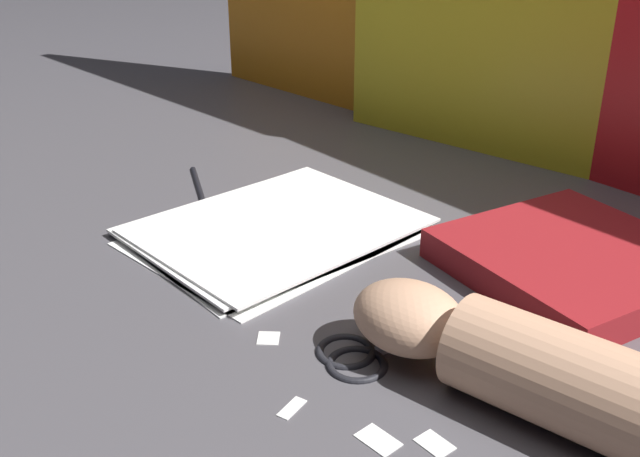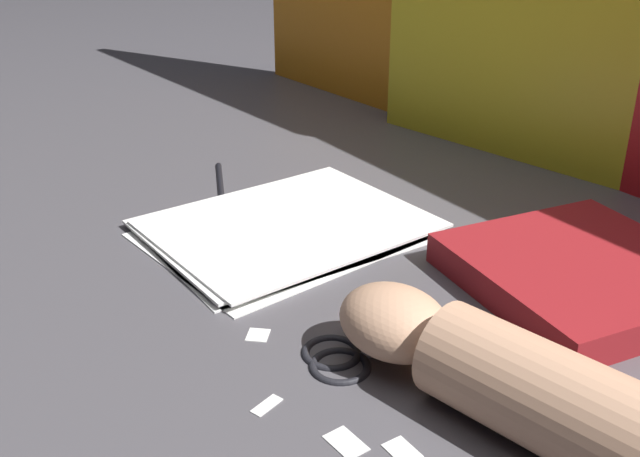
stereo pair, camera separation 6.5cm
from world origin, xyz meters
TOP-DOWN VIEW (x-y plane):
  - ground_plane at (0.00, 0.00)m, footprint 6.00×6.00m
  - backdrop_panel_center at (-0.00, 0.43)m, footprint 0.66×0.11m
  - paper_stack at (-0.08, 0.02)m, footprint 0.24×0.30m
  - book_closed at (0.19, 0.19)m, footprint 0.26×0.25m
  - scissors at (0.15, -0.06)m, footprint 0.12×0.16m
  - hand_forearm at (0.29, -0.02)m, footprint 0.33×0.12m
  - paper_scrap_near at (0.26, -0.11)m, footprint 0.03×0.02m
  - paper_scrap_mid at (0.16, -0.16)m, footprint 0.02×0.03m
  - paper_scrap_far at (0.23, -0.13)m, footprint 0.03×0.02m
  - paper_scrap_side at (0.07, -0.11)m, footprint 0.03×0.03m
  - pen at (-0.24, 0.03)m, footprint 0.15×0.08m

SIDE VIEW (x-z plane):
  - ground_plane at x=0.00m, z-range 0.00..0.00m
  - paper_scrap_near at x=0.26m, z-range 0.00..0.00m
  - paper_scrap_mid at x=0.16m, z-range 0.00..0.00m
  - paper_scrap_far at x=0.23m, z-range 0.00..0.00m
  - paper_scrap_side at x=0.07m, z-range 0.00..0.00m
  - pen at x=-0.24m, z-range 0.00..0.01m
  - scissors at x=0.15m, z-range 0.00..0.01m
  - paper_stack at x=-0.08m, z-range 0.00..0.01m
  - book_closed at x=0.19m, z-range 0.00..0.03m
  - hand_forearm at x=0.29m, z-range 0.00..0.07m
  - backdrop_panel_center at x=0.00m, z-range 0.00..0.37m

